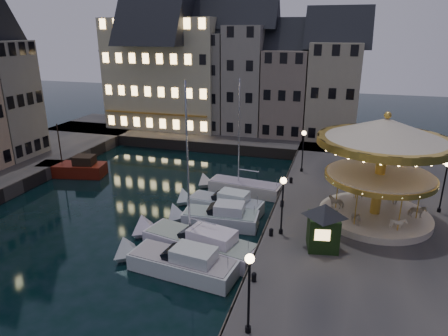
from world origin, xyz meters
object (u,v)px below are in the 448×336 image
(bollard_a, at_px, (254,276))
(carousel, at_px, (383,150))
(bollard_d, at_px, (291,180))
(motorboat_c, at_px, (195,242))
(motorboat_b, at_px, (177,263))
(bollard_b, at_px, (271,232))
(streetlamp_a, at_px, (249,283))
(streetlamp_d, at_px, (445,179))
(streetlamp_b, at_px, (283,198))
(streetlamp_c, at_px, (303,145))
(bollard_c, at_px, (282,203))
(motorboat_d, at_px, (215,218))
(ticket_kiosk, at_px, (324,218))
(motorboat_e, at_px, (221,204))
(red_fishing_boat, at_px, (73,169))
(motorboat_f, at_px, (239,187))

(bollard_a, distance_m, carousel, 13.41)
(bollard_d, bearing_deg, motorboat_c, -113.46)
(motorboat_b, relative_size, carousel, 0.87)
(bollard_b, bearing_deg, streetlamp_a, -86.39)
(streetlamp_a, bearing_deg, streetlamp_d, 56.39)
(streetlamp_b, xyz_separation_m, streetlamp_d, (11.30, 7.00, 0.00))
(motorboat_c, bearing_deg, streetlamp_c, 69.50)
(bollard_c, xyz_separation_m, motorboat_d, (-4.94, -2.14, -0.96))
(bollard_c, relative_size, bollard_d, 1.00)
(streetlamp_a, bearing_deg, streetlamp_b, 90.00)
(bollard_c, xyz_separation_m, ticket_kiosk, (3.45, -5.65, 1.80))
(motorboat_e, bearing_deg, streetlamp_a, -68.63)
(motorboat_d, bearing_deg, red_fishing_boat, 159.73)
(streetlamp_b, distance_m, motorboat_c, 6.85)
(streetlamp_b, distance_m, bollard_b, 2.54)
(streetlamp_b, distance_m, red_fishing_boat, 25.43)
(bollard_c, distance_m, ticket_kiosk, 6.86)
(ticket_kiosk, bearing_deg, motorboat_f, 127.87)
(red_fishing_boat, bearing_deg, motorboat_d, -20.27)
(streetlamp_a, height_order, motorboat_f, motorboat_f)
(streetlamp_b, distance_m, motorboat_e, 8.42)
(motorboat_b, bearing_deg, bollard_c, 59.46)
(streetlamp_d, distance_m, carousel, 6.22)
(motorboat_c, bearing_deg, bollard_a, -39.55)
(motorboat_e, height_order, ticket_kiosk, ticket_kiosk)
(streetlamp_d, bearing_deg, motorboat_c, -152.71)
(motorboat_e, bearing_deg, bollard_c, -5.50)
(motorboat_d, bearing_deg, bollard_d, 57.11)
(streetlamp_b, bearing_deg, streetlamp_a, -90.00)
(bollard_c, distance_m, bollard_d, 5.50)
(motorboat_c, bearing_deg, bollard_c, 50.84)
(motorboat_c, relative_size, motorboat_d, 1.77)
(streetlamp_a, bearing_deg, bollard_c, 92.37)
(bollard_a, height_order, bollard_d, same)
(streetlamp_c, bearing_deg, streetlamp_a, -90.00)
(motorboat_b, bearing_deg, motorboat_d, 86.71)
(streetlamp_d, relative_size, carousel, 0.45)
(motorboat_d, xyz_separation_m, carousel, (11.91, 1.92, 6.02))
(motorboat_e, bearing_deg, bollard_a, -64.41)
(bollard_b, relative_size, motorboat_e, 0.08)
(bollard_c, relative_size, carousel, 0.06)
(streetlamp_a, height_order, motorboat_b, streetlamp_a)
(streetlamp_a, height_order, motorboat_e, streetlamp_a)
(bollard_a, relative_size, motorboat_f, 0.05)
(streetlamp_b, height_order, streetlamp_c, same)
(motorboat_b, relative_size, red_fishing_boat, 1.11)
(bollard_d, bearing_deg, streetlamp_d, -14.15)
(streetlamp_a, xyz_separation_m, bollard_c, (-0.60, 14.50, -2.41))
(bollard_d, relative_size, motorboat_b, 0.07)
(carousel, bearing_deg, streetlamp_c, 124.66)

